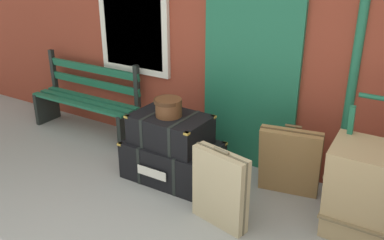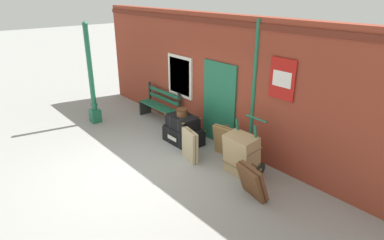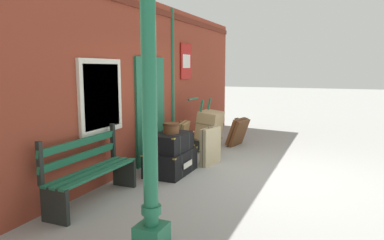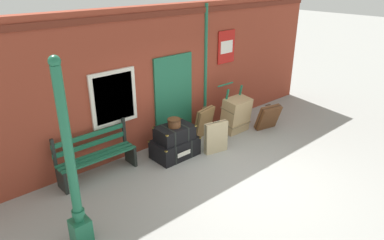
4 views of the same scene
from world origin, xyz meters
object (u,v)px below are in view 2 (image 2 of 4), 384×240
Objects in this scene: platform_bench at (160,106)px; porters_trolley at (246,160)px; lamp_post at (92,86)px; suitcase_umber at (252,182)px; suitcase_oxblood at (226,141)px; large_brown_trunk at (241,154)px; steamer_trunk_base at (183,135)px; round_hatbox at (182,112)px; steamer_trunk_middle at (183,122)px; suitcase_tan at (190,146)px.

porters_trolley is at bearing -4.35° from platform_bench.
lamp_post reaches higher than suitcase_umber.
platform_bench reaches higher than suitcase_oxblood.
platform_bench is 1.73× the size of large_brown_trunk.
steamer_trunk_base is 3.45× the size of round_hatbox.
steamer_trunk_middle is 1.27m from suitcase_oxblood.
porters_trolley is at bearing 27.77° from suitcase_tan.
porters_trolley is 1.34m from suitcase_tan.
lamp_post reaches higher than suitcase_oxblood.
porters_trolley is 1.56× the size of suitcase_tan.
platform_bench is 1.76m from steamer_trunk_base.
suitcase_tan is at bearing -29.23° from steamer_trunk_base.
suitcase_umber is at bearing -28.14° from suitcase_oxblood.
suitcase_umber is at bearing -9.76° from round_hatbox.
platform_bench is 3.71m from porters_trolley.
steamer_trunk_base is 0.96m from suitcase_tan.
large_brown_trunk is (2.03, 0.01, -0.38)m from round_hatbox.
large_brown_trunk is at bearing 146.31° from suitcase_umber.
lamp_post is at bearing -159.79° from suitcase_oxblood.
porters_trolley is (3.70, -0.28, -0.17)m from platform_bench.
large_brown_trunk is at bearing -0.46° from steamer_trunk_base.
steamer_trunk_middle is (-0.01, -0.01, 0.37)m from steamer_trunk_base.
platform_bench is 1.58× the size of steamer_trunk_base.
round_hatbox is 0.43× the size of suitcase_umber.
lamp_post is 5.05m from porters_trolley.
porters_trolley is 0.98m from suitcase_umber.
porters_trolley reaches higher than suitcase_oxblood.
round_hatbox is at bearing 170.24° from suitcase_umber.
suitcase_tan is (-0.37, -0.79, -0.01)m from suitcase_oxblood.
lamp_post reaches higher than platform_bench.
large_brown_trunk is at bearing -0.05° from steamer_trunk_middle.
platform_bench is 1.33× the size of porters_trolley.
large_brown_trunk is at bearing -7.01° from platform_bench.
large_brown_trunk is (2.02, -0.00, -0.12)m from steamer_trunk_middle.
platform_bench is at bearing 164.85° from steamer_trunk_middle.
suitcase_umber is at bearing -10.34° from steamer_trunk_base.
large_brown_trunk is 1.35× the size of suitcase_umber.
round_hatbox reaches higher than suitcase_oxblood.
round_hatbox reaches higher than steamer_trunk_base.
suitcase_tan reaches higher than steamer_trunk_base.
suitcase_tan is (-1.18, -0.45, -0.10)m from large_brown_trunk.
suitcase_umber is 0.88× the size of suitcase_oxblood.
lamp_post is 9.93× the size of round_hatbox.
suitcase_tan is at bearing -28.13° from steamer_trunk_middle.
suitcase_oxblood is (-1.53, 0.82, 0.04)m from suitcase_umber.
steamer_trunk_middle is at bearing -175.14° from porters_trolley.
steamer_trunk_middle is 0.90× the size of large_brown_trunk.
steamer_trunk_base is at bearing 150.77° from suitcase_tan.
large_brown_trunk is at bearing -22.63° from suitcase_oxblood.
lamp_post is at bearing -157.91° from round_hatbox.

